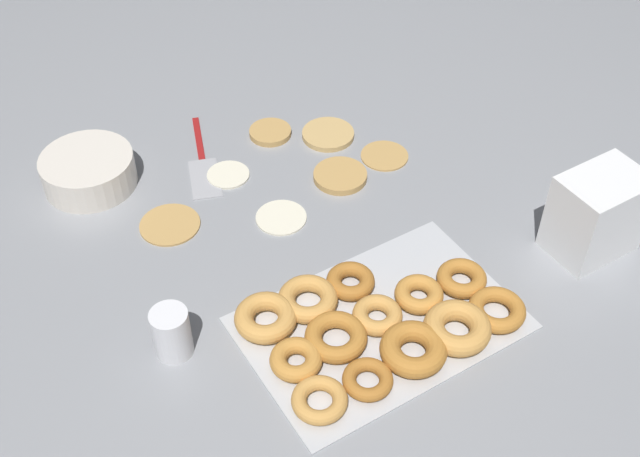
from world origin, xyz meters
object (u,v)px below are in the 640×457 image
Objects in this scene: pancake_4 at (281,217)px; container_stack at (597,214)px; pancake_1 at (228,174)px; donut_tray at (378,324)px; pancake_0 at (328,134)px; pancake_6 at (385,155)px; spatula at (204,169)px; pancake_3 at (340,176)px; pancake_5 at (270,132)px; batter_bowl at (89,171)px; pancake_2 at (170,224)px; paper_cup at (172,333)px.

pancake_4 is 0.59m from container_stack.
pancake_1 is 0.19× the size of donut_tray.
pancake_0 reaches higher than pancake_6.
pancake_4 is 0.99× the size of pancake_6.
spatula is at bearing 131.67° from container_stack.
container_stack is (0.29, -0.41, 0.07)m from pancake_3.
pancake_1 is at bearing 159.13° from pancake_6.
pancake_5 is at bearing 131.00° from pancake_6.
batter_bowl is at bearing -90.76° from spatula.
container_stack is at bearing -66.38° from pancake_0.
pancake_5 is at bearing 120.05° from spatula.
pancake_2 is 0.31m from paper_cup.
pancake_4 is 0.41m from batter_bowl.
pancake_0 is 0.97× the size of pancake_2.
pancake_1 is at bearing -179.21° from pancake_0.
pancake_4 is at bearing -46.74° from batter_bowl.
donut_tray is at bearing -126.53° from pancake_6.
container_stack is at bearing -35.61° from pancake_2.
donut_tray is 0.34m from paper_cup.
paper_cup reaches higher than pancake_3.
pancake_0 reaches higher than spatula.
paper_cup is (-0.42, -0.43, 0.04)m from pancake_5.
pancake_2 is 0.22m from pancake_4.
container_stack is (0.65, -0.46, 0.08)m from pancake_2.
donut_tray reaches higher than spatula.
pancake_6 is 0.46m from container_stack.
pancake_3 reaches higher than pancake_2.
container_stack is at bearing -4.79° from donut_tray.
pancake_0 is at bearing -34.83° from pancake_5.
spatula is at bearing 58.44° from paper_cup.
pancake_2 is 1.28× the size of pancake_5.
container_stack reaches higher than donut_tray.
pancake_3 reaches higher than pancake_1.
pancake_5 reaches higher than pancake_1.
paper_cup is at bearing -158.19° from pancake_6.
pancake_0 is 0.51m from batter_bowl.
pancake_4 is at bearing 141.01° from container_stack.
batter_bowl is 0.23m from spatula.
pancake_1 is 0.75× the size of pancake_2.
pancake_1 is at bearing 93.34° from donut_tray.
paper_cup is at bearing -145.73° from pancake_0.
pancake_2 is 0.34m from pancake_5.
pancake_6 is (0.07, -0.12, -0.00)m from pancake_0.
pancake_4 is 0.36m from paper_cup.
pancake_4 is 0.62× the size of container_stack.
donut_tray is at bearing 175.21° from container_stack.
pancake_0 is 0.61× the size of batter_bowl.
container_stack is (0.34, -0.61, 0.07)m from pancake_5.
pancake_1 is at bearing 99.66° from pancake_4.
pancake_5 is 0.61m from paper_cup.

